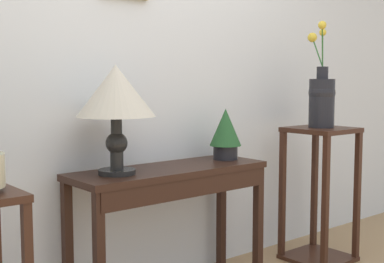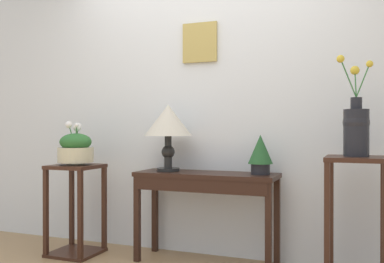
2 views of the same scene
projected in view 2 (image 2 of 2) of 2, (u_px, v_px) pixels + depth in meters
The scene contains 8 objects.
back_wall_with_art at pixel (209, 90), 3.75m from camera, with size 9.00×0.13×2.80m.
console_table at pixel (205, 187), 3.44m from camera, with size 1.13×0.38×0.72m.
table_lamp at pixel (168, 123), 3.58m from camera, with size 0.39×0.39×0.55m.
potted_plant_on_console at pixel (260, 153), 3.32m from camera, with size 0.19×0.19×0.30m.
pedestal_stand_left at pixel (76, 210), 3.71m from camera, with size 0.39×0.39×0.77m.
planter_bowl_wide_left at pixel (76, 148), 3.71m from camera, with size 0.30×0.30×0.37m.
pedestal_stand_right at pixel (356, 223), 2.90m from camera, with size 0.39×0.39×0.89m.
flower_vase_tall_right at pixel (356, 126), 2.90m from camera, with size 0.23×0.20×0.67m.
Camera 2 is at (1.25, -2.18, 1.07)m, focal length 40.88 mm.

